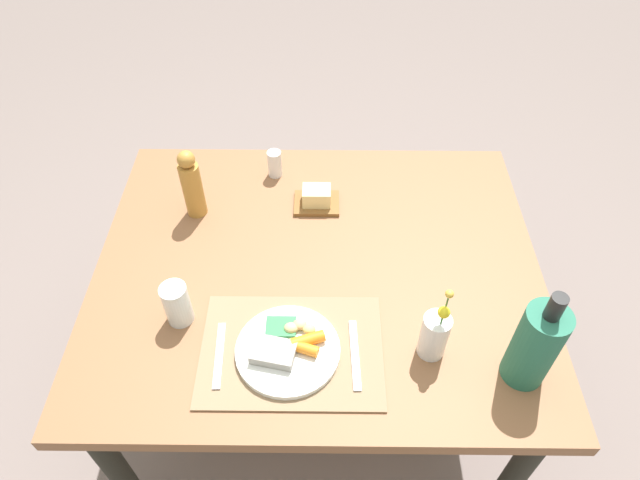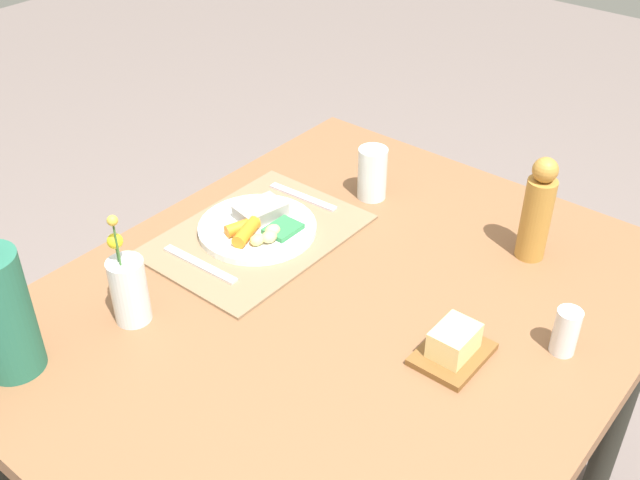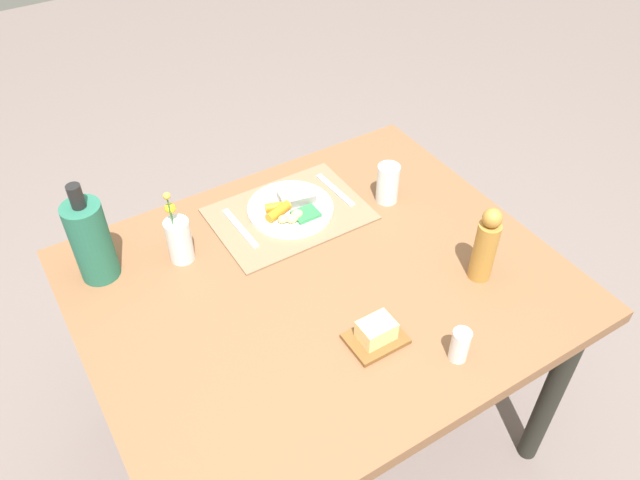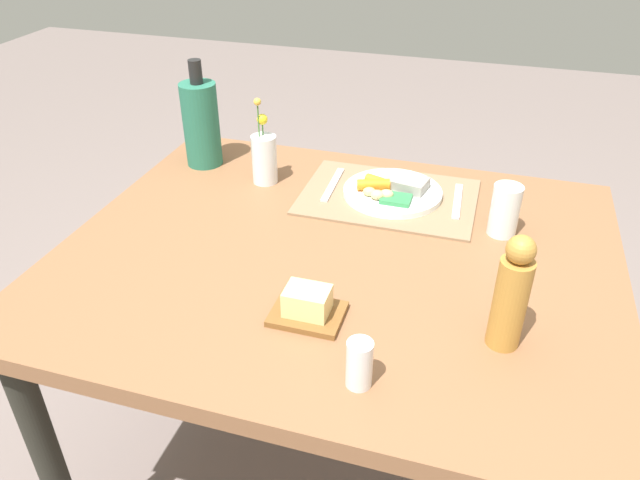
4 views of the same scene
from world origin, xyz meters
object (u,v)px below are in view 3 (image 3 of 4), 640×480
at_px(dinner_plate, 291,208).
at_px(pepper_mill, 486,246).
at_px(flower_vase, 179,239).
at_px(cooler_bottle, 91,240).
at_px(fork, 335,190).
at_px(knife, 240,228).
at_px(salt_shaker, 460,345).
at_px(butter_dish, 376,334).
at_px(water_tumbler, 388,186).
at_px(dining_table, 321,301).

height_order(dinner_plate, pepper_mill, pepper_mill).
xyz_separation_m(flower_vase, cooler_bottle, (0.20, -0.05, 0.05)).
bearing_deg(fork, knife, -2.13).
distance_m(knife, salt_shaker, 0.67).
bearing_deg(fork, pepper_mill, 101.95).
bearing_deg(butter_dish, pepper_mill, -174.70).
bearing_deg(fork, water_tumbler, 132.31).
distance_m(knife, cooler_bottle, 0.39).
distance_m(dinner_plate, butter_dish, 0.49).
bearing_deg(salt_shaker, butter_dish, -46.17).
bearing_deg(water_tumbler, knife, -13.72).
relative_size(butter_dish, pepper_mill, 0.60).
distance_m(butter_dish, salt_shaker, 0.19).
xyz_separation_m(fork, butter_dish, (0.21, 0.50, 0.02)).
bearing_deg(dining_table, water_tumbler, -152.43).
bearing_deg(flower_vase, knife, -174.32).
bearing_deg(pepper_mill, water_tumbler, -87.05).
relative_size(dinner_plate, fork, 1.41).
bearing_deg(flower_vase, dining_table, 135.85).
xyz_separation_m(flower_vase, salt_shaker, (-0.40, 0.62, -0.02)).
bearing_deg(pepper_mill, cooler_bottle, -32.12).
bearing_deg(water_tumbler, dining_table, 27.57).
height_order(knife, water_tumbler, water_tumbler).
distance_m(flower_vase, butter_dish, 0.55).
xyz_separation_m(knife, butter_dish, (-0.09, 0.50, 0.02)).
height_order(fork, cooler_bottle, cooler_bottle).
bearing_deg(water_tumbler, salt_shaker, 69.99).
bearing_deg(cooler_bottle, dining_table, 145.97).
xyz_separation_m(fork, knife, (0.31, 0.00, 0.00)).
bearing_deg(water_tumbler, flower_vase, -8.11).
xyz_separation_m(flower_vase, pepper_mill, (-0.61, 0.45, 0.04)).
bearing_deg(salt_shaker, dinner_plate, -83.68).
distance_m(flower_vase, cooler_bottle, 0.21).
xyz_separation_m(knife, pepper_mill, (-0.44, 0.47, 0.09)).
bearing_deg(pepper_mill, knife, -47.12).
bearing_deg(flower_vase, pepper_mill, 143.51).
bearing_deg(butter_dish, fork, -113.07).
height_order(flower_vase, cooler_bottle, cooler_bottle).
xyz_separation_m(dining_table, flower_vase, (0.26, -0.26, 0.15)).
relative_size(fork, flower_vase, 0.77).
relative_size(dining_table, cooler_bottle, 4.15).
bearing_deg(flower_vase, fork, -177.43).
bearing_deg(dining_table, flower_vase, -44.15).
bearing_deg(cooler_bottle, butter_dish, 130.89).
relative_size(pepper_mill, cooler_bottle, 0.77).
relative_size(knife, butter_dish, 1.39).
distance_m(dining_table, dinner_plate, 0.29).
bearing_deg(knife, butter_dish, 98.76).
xyz_separation_m(flower_vase, water_tumbler, (-0.59, 0.08, -0.02)).
bearing_deg(dining_table, butter_dish, 91.56).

